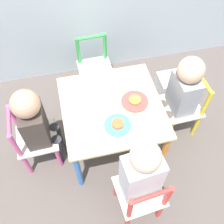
% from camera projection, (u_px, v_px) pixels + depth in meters
% --- Properties ---
extents(ground_plane, '(6.00, 6.00, 0.00)m').
position_uv_depth(ground_plane, '(112.00, 140.00, 2.00)').
color(ground_plane, '#5B514C').
extents(kids_table, '(0.63, 0.63, 0.43)m').
position_uv_depth(kids_table, '(112.00, 111.00, 1.70)').
color(kids_table, beige).
rests_on(kids_table, ground_plane).
extents(chair_yellow, '(0.27, 0.27, 0.50)m').
position_uv_depth(chair_yellow, '(184.00, 107.00, 1.88)').
color(chair_yellow, silver).
rests_on(chair_yellow, ground_plane).
extents(chair_red, '(0.28, 0.28, 0.50)m').
position_uv_depth(chair_red, '(141.00, 196.00, 1.51)').
color(chair_red, silver).
rests_on(chair_red, ground_plane).
extents(chair_pink, '(0.27, 0.27, 0.50)m').
position_uv_depth(chair_pink, '(34.00, 139.00, 1.73)').
color(chair_pink, silver).
rests_on(chair_pink, ground_plane).
extents(chair_green, '(0.27, 0.27, 0.50)m').
position_uv_depth(chair_green, '(95.00, 69.00, 2.10)').
color(chair_green, silver).
rests_on(chair_green, ground_plane).
extents(child_right, '(0.22, 0.20, 0.71)m').
position_uv_depth(child_right, '(182.00, 92.00, 1.72)').
color(child_right, '#7A6B5B').
rests_on(child_right, ground_plane).
extents(child_front, '(0.21, 0.22, 0.75)m').
position_uv_depth(child_front, '(140.00, 173.00, 1.38)').
color(child_front, '#4C608E').
rests_on(child_front, ground_plane).
extents(child_left, '(0.22, 0.20, 0.70)m').
position_uv_depth(child_left, '(37.00, 123.00, 1.59)').
color(child_left, '#38383D').
rests_on(child_left, ground_plane).
extents(plate_right, '(0.17, 0.17, 0.03)m').
position_uv_depth(plate_right, '(135.00, 101.00, 1.66)').
color(plate_right, '#E54C47').
rests_on(plate_right, kids_table).
extents(plate_front, '(0.16, 0.16, 0.03)m').
position_uv_depth(plate_front, '(118.00, 125.00, 1.56)').
color(plate_front, '#4C9EE0').
rests_on(plate_front, kids_table).
extents(storage_bin, '(0.30, 0.20, 0.13)m').
position_uv_depth(storage_bin, '(175.00, 82.00, 2.26)').
color(storage_bin, silver).
rests_on(storage_bin, ground_plane).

